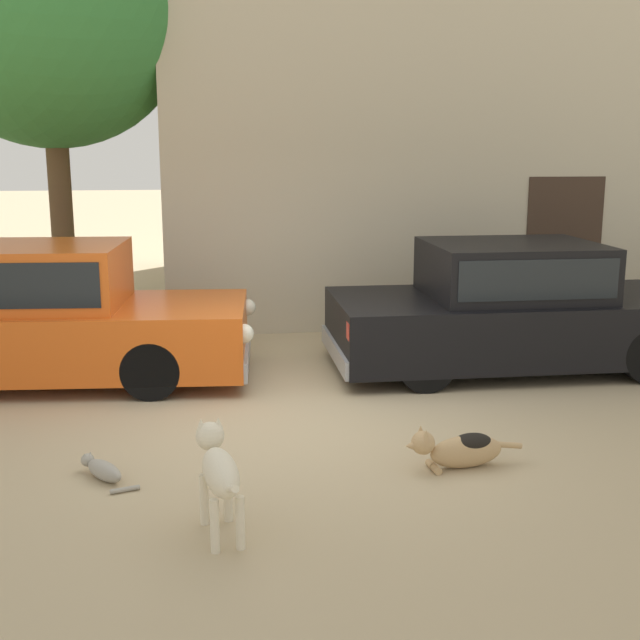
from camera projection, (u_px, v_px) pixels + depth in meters
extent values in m
plane|color=tan|center=(284.00, 418.00, 7.72)|extent=(80.00, 80.00, 0.00)
cube|color=#D15619|center=(29.00, 336.00, 8.86)|extent=(4.79, 2.05, 0.69)
cube|color=#D15619|center=(20.00, 275.00, 8.72)|extent=(2.25, 1.63, 0.65)
cube|color=black|center=(20.00, 274.00, 8.72)|extent=(2.08, 1.64, 0.46)
cube|color=#999BA0|center=(244.00, 354.00, 9.06)|extent=(0.24, 1.70, 0.20)
sphere|color=silver|center=(247.00, 307.00, 9.65)|extent=(0.20, 0.20, 0.20)
sphere|color=silver|center=(244.00, 334.00, 8.31)|extent=(0.20, 0.20, 0.20)
cylinder|color=black|center=(169.00, 336.00, 9.74)|extent=(0.61, 0.24, 0.60)
cylinder|color=black|center=(151.00, 370.00, 8.25)|extent=(0.61, 0.24, 0.60)
cube|color=black|center=(513.00, 325.00, 9.41)|extent=(4.13, 1.84, 0.69)
cube|color=black|center=(512.00, 270.00, 9.26)|extent=(1.90, 1.58, 0.61)
cube|color=black|center=(512.00, 269.00, 9.26)|extent=(1.75, 1.60, 0.43)
cube|color=#999BA0|center=(338.00, 351.00, 9.20)|extent=(0.12, 1.79, 0.20)
cube|color=red|center=(328.00, 302.00, 9.88)|extent=(0.04, 0.18, 0.18)
cube|color=red|center=(350.00, 331.00, 8.34)|extent=(0.04, 0.18, 0.18)
cylinder|color=black|center=(582.00, 323.00, 10.39)|extent=(0.62, 0.20, 0.62)
cylinder|color=black|center=(392.00, 328.00, 10.08)|extent=(0.62, 0.20, 0.62)
cylinder|color=black|center=(426.00, 363.00, 8.50)|extent=(0.62, 0.20, 0.62)
cube|color=#BCB299|center=(621.00, 20.00, 14.38)|extent=(15.81, 6.95, 9.36)
cube|color=#38281E|center=(563.00, 252.00, 11.46)|extent=(1.10, 0.02, 2.10)
cylinder|color=beige|center=(204.00, 499.00, 5.54)|extent=(0.06, 0.06, 0.36)
cylinder|color=beige|center=(228.00, 496.00, 5.58)|extent=(0.06, 0.06, 0.36)
cylinder|color=beige|center=(215.00, 526.00, 5.15)|extent=(0.06, 0.06, 0.36)
cylinder|color=beige|center=(240.00, 523.00, 5.20)|extent=(0.06, 0.06, 0.36)
ellipsoid|color=beige|center=(221.00, 472.00, 5.31)|extent=(0.32, 0.67, 0.26)
sphere|color=beige|center=(210.00, 436.00, 5.65)|extent=(0.20, 0.20, 0.20)
cone|color=beige|center=(208.00, 433.00, 5.75)|extent=(0.13, 0.13, 0.11)
cone|color=beige|center=(201.00, 425.00, 5.61)|extent=(0.08, 0.08, 0.09)
cone|color=beige|center=(218.00, 423.00, 5.65)|extent=(0.08, 0.08, 0.09)
cylinder|color=beige|center=(232.00, 489.00, 4.93)|extent=(0.08, 0.23, 0.13)
cylinder|color=tan|center=(436.00, 470.00, 6.42)|extent=(0.07, 0.11, 0.06)
cylinder|color=tan|center=(431.00, 464.00, 6.53)|extent=(0.07, 0.11, 0.06)
ellipsoid|color=tan|center=(466.00, 451.00, 6.53)|extent=(0.63, 0.27, 0.27)
ellipsoid|color=black|center=(472.00, 442.00, 6.52)|extent=(0.36, 0.22, 0.15)
sphere|color=tan|center=(423.00, 443.00, 6.41)|extent=(0.19, 0.19, 0.19)
cone|color=tan|center=(411.00, 446.00, 6.39)|extent=(0.12, 0.12, 0.10)
cone|color=tan|center=(426.00, 435.00, 6.34)|extent=(0.07, 0.07, 0.08)
cone|color=tan|center=(421.00, 430.00, 6.44)|extent=(0.07, 0.07, 0.08)
cylinder|color=tan|center=(509.00, 445.00, 6.62)|extent=(0.22, 0.08, 0.08)
ellipsoid|color=gray|center=(104.00, 471.00, 6.29)|extent=(0.37, 0.41, 0.15)
sphere|color=gray|center=(88.00, 460.00, 6.45)|extent=(0.11, 0.11, 0.11)
cone|color=gray|center=(84.00, 456.00, 6.42)|extent=(0.05, 0.05, 0.04)
cone|color=gray|center=(90.00, 454.00, 6.46)|extent=(0.05, 0.05, 0.04)
cylinder|color=gray|center=(125.00, 489.00, 6.08)|extent=(0.22, 0.10, 0.04)
cylinder|color=brown|center=(63.00, 227.00, 11.28)|extent=(0.31, 0.31, 2.84)
ellipsoid|color=#337A38|center=(48.00, 14.00, 10.69)|extent=(3.66, 3.29, 3.48)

